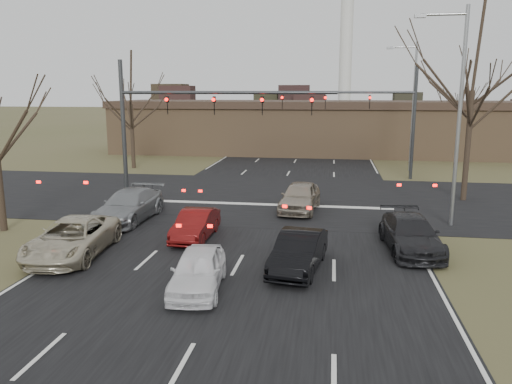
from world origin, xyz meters
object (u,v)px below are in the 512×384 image
car_black_hatch (299,251)px  car_silver_ahead (300,197)px  car_silver_suv (72,238)px  mast_arm_far (374,109)px  car_grey_ahead (129,206)px  mast_arm_near (178,113)px  car_charcoal_sedan (411,234)px  streetlight_right_near (456,107)px  building (320,127)px  streetlight_right_far (411,100)px  car_red_ahead (196,225)px  car_white_sedan (198,270)px

car_black_hatch → car_silver_ahead: 9.01m
car_silver_suv → car_silver_ahead: bearing=41.9°
mast_arm_far → car_grey_ahead: 19.66m
mast_arm_near → car_charcoal_sedan: bearing=-31.8°
car_black_hatch → streetlight_right_near: bearing=55.1°
car_silver_suv → car_charcoal_sedan: 13.26m
building → streetlight_right_near: streetlight_right_near is taller
car_black_hatch → car_silver_ahead: (-0.56, 8.99, 0.09)m
streetlight_right_far → car_grey_ahead: streetlight_right_far is taller
streetlight_right_far → car_grey_ahead: (-15.82, -18.40, -4.83)m
mast_arm_far → car_silver_suv: size_ratio=2.15×
mast_arm_near → streetlight_right_near: 14.38m
building → car_silver_suv: 35.97m
car_black_hatch → car_charcoal_sedan: (4.26, 2.83, 0.01)m
car_black_hatch → car_red_ahead: car_black_hatch is taller
car_white_sedan → car_black_hatch: size_ratio=0.93×
car_black_hatch → car_grey_ahead: 10.44m
mast_arm_far → car_charcoal_sedan: bearing=-89.0°
car_red_ahead → streetlight_right_near: bearing=19.9°
car_red_ahead → car_silver_suv: bearing=-143.3°
streetlight_right_far → car_silver_ahead: 17.61m
car_silver_suv → car_charcoal_sedan: car_silver_suv is taller
car_charcoal_sedan → car_silver_ahead: 7.82m
building → car_silver_ahead: 26.19m
streetlight_right_far → car_white_sedan: 28.74m
car_charcoal_sedan → car_white_sedan: bearing=-149.9°
car_grey_ahead → car_red_ahead: size_ratio=1.37×
car_charcoal_sedan → streetlight_right_near: bearing=56.5°
car_white_sedan → car_silver_ahead: bearing=71.4°
car_charcoal_sedan → car_red_ahead: bearing=172.8°
streetlight_right_near → car_black_hatch: 10.86m
mast_arm_near → streetlight_right_far: size_ratio=1.21×
car_charcoal_sedan → streetlight_right_far: bearing=77.4°
building → mast_arm_far: (4.18, -15.00, 2.35)m
streetlight_right_far → car_grey_ahead: 24.74m
mast_arm_far → building: bearing=105.6°
car_white_sedan → car_black_hatch: (3.07, 2.32, 0.02)m
mast_arm_far → car_white_sedan: (-7.01, -22.43, -4.36)m
building → mast_arm_near: mast_arm_near is taller
mast_arm_near → car_white_sedan: (4.41, -12.43, -4.41)m
mast_arm_near → car_black_hatch: mast_arm_near is taller
car_black_hatch → car_charcoal_sedan: car_charcoal_sedan is taller
car_white_sedan → car_charcoal_sedan: car_charcoal_sedan is taller
mast_arm_near → car_black_hatch: 13.32m
car_red_ahead → car_black_hatch: bearing=-33.6°
building → car_white_sedan: size_ratio=10.94×
mast_arm_far → car_silver_suv: mast_arm_far is taller
mast_arm_near → car_red_ahead: 8.70m
streetlight_right_near → car_black_hatch: streetlight_right_near is taller
streetlight_right_far → car_red_ahead: bearing=-119.3°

